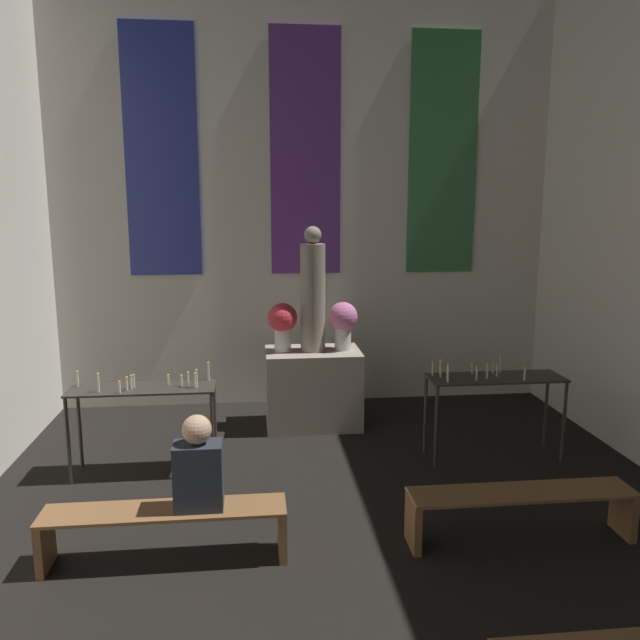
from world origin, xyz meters
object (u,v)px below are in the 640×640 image
pew_back_left (165,523)px  candle_rack_left (143,398)px  candle_rack_right (494,387)px  person_seated (198,467)px  flower_vase_right (343,321)px  flower_vase_left (282,322)px  pew_back_right (521,505)px  statue (313,293)px  altar (313,388)px

pew_back_left → candle_rack_left: bearing=103.9°
candle_rack_right → person_seated: person_seated is taller
flower_vase_right → candle_rack_right: size_ratio=0.41×
flower_vase_right → candle_rack_left: bearing=-150.9°
flower_vase_left → person_seated: size_ratio=0.81×
candle_rack_right → pew_back_right: size_ratio=0.78×
flower_vase_right → person_seated: flower_vase_right is taller
statue → flower_vase_left: (-0.36, 0.00, -0.34)m
flower_vase_left → pew_back_left: size_ratio=0.32×
pew_back_right → person_seated: size_ratio=2.51×
altar → candle_rack_right: (1.81, -1.21, 0.31)m
flower_vase_left → person_seated: bearing=-105.0°
candle_rack_right → pew_back_right: bearing=-103.7°
statue → candle_rack_right: (1.81, -1.21, -0.86)m
altar → flower_vase_right: 0.90m
pew_back_left → person_seated: size_ratio=2.51×
flower_vase_left → pew_back_right: bearing=-58.5°
statue → person_seated: bearing=-111.6°
flower_vase_left → candle_rack_right: (2.17, -1.21, -0.52)m
altar → flower_vase_left: flower_vase_left is taller
candle_rack_left → altar: bearing=33.7°
pew_back_right → person_seated: person_seated is taller
flower_vase_left → altar: bearing=0.0°
statue → candle_rack_right: bearing=-33.8°
candle_rack_left → flower_vase_right: bearing=29.1°
pew_back_left → person_seated: person_seated is taller
person_seated → candle_rack_left: bearing=112.0°
statue → candle_rack_left: statue is taller
pew_back_left → pew_back_right: bearing=0.0°
altar → statue: size_ratio=0.76×
statue → pew_back_left: size_ratio=0.82×
altar → pew_back_left: size_ratio=0.63×
candle_rack_right → pew_back_left: bearing=-152.5°
altar → candle_rack_right: 2.19m
candle_rack_left → pew_back_left: 1.78m
candle_rack_left → person_seated: bearing=-68.0°
person_seated → candle_rack_right: bearing=29.6°
flower_vase_left → flower_vase_right: (0.73, 0.00, 0.00)m
flower_vase_left → candle_rack_right: flower_vase_left is taller
pew_back_left → pew_back_right: size_ratio=1.00×
pew_back_right → flower_vase_right: bearing=109.7°
pew_back_right → pew_back_left: bearing=180.0°
candle_rack_left → candle_rack_right: (3.62, 0.00, -0.00)m
altar → flower_vase_right: size_ratio=1.94×
flower_vase_left → flower_vase_right: bearing=0.0°
flower_vase_right → person_seated: (-1.50, -2.88, -0.54)m
candle_rack_right → statue: bearing=146.2°
pew_back_left → pew_back_right: (2.79, 0.00, 0.00)m
altar → pew_back_left: altar is taller
pew_back_left → flower_vase_left: bearing=70.3°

